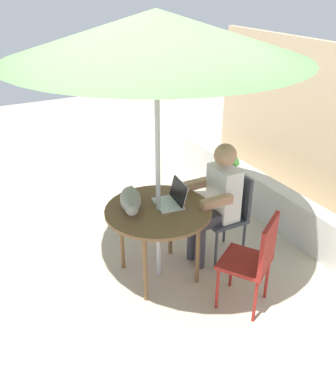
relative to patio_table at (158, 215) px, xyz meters
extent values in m
plane|color=#BCAD93|center=(0.00, 0.00, -0.68)|extent=(14.00, 14.00, 0.00)
cube|color=beige|center=(0.00, 1.64, -0.44)|extent=(4.39, 0.20, 0.49)
cylinder|color=brown|center=(0.00, 0.00, 0.05)|extent=(0.98, 0.98, 0.03)
cylinder|color=brown|center=(0.27, 0.27, -0.32)|extent=(0.04, 0.04, 0.71)
cylinder|color=brown|center=(-0.27, 0.27, -0.32)|extent=(0.04, 0.04, 0.71)
cylinder|color=brown|center=(-0.27, -0.27, -0.32)|extent=(0.04, 0.04, 0.71)
cylinder|color=brown|center=(0.27, -0.27, -0.32)|extent=(0.04, 0.04, 0.71)
cylinder|color=#B7B7BC|center=(0.00, 0.00, 0.44)|extent=(0.04, 0.04, 2.23)
cone|color=#4C723F|center=(0.00, 0.00, 1.57)|extent=(2.38, 2.38, 0.36)
sphere|color=#B7B7BC|center=(0.00, 0.00, 1.58)|extent=(0.06, 0.06, 0.06)
cube|color=#33383F|center=(0.00, 0.72, -0.23)|extent=(0.40, 0.40, 0.04)
cube|color=#33383F|center=(0.00, 0.90, 0.01)|extent=(0.40, 0.04, 0.44)
cylinder|color=#33383F|center=(0.17, 0.89, -0.46)|extent=(0.03, 0.03, 0.43)
cylinder|color=#33383F|center=(-0.17, 0.89, -0.46)|extent=(0.03, 0.03, 0.43)
cylinder|color=#33383F|center=(-0.17, 0.55, -0.46)|extent=(0.03, 0.03, 0.43)
cylinder|color=#33383F|center=(0.17, 0.55, -0.46)|extent=(0.03, 0.03, 0.43)
cube|color=maroon|center=(0.71, 0.47, -0.23)|extent=(0.55, 0.55, 0.04)
cube|color=maroon|center=(0.86, 0.57, 0.01)|extent=(0.25, 0.35, 0.44)
cylinder|color=maroon|center=(0.94, 0.42, -0.46)|extent=(0.03, 0.03, 0.43)
cylinder|color=maroon|center=(0.75, 0.71, -0.46)|extent=(0.03, 0.03, 0.43)
cylinder|color=maroon|center=(0.47, 0.52, -0.46)|extent=(0.03, 0.03, 0.43)
cylinder|color=maroon|center=(0.66, 0.24, -0.46)|extent=(0.03, 0.03, 0.43)
cube|color=white|center=(0.00, 0.72, 0.06)|extent=(0.34, 0.20, 0.54)
sphere|color=tan|center=(0.00, 0.71, 0.46)|extent=(0.22, 0.22, 0.22)
cube|color=#383842|center=(-0.08, 0.57, -0.16)|extent=(0.12, 0.30, 0.12)
cylinder|color=#383842|center=(-0.08, 0.42, -0.45)|extent=(0.10, 0.10, 0.47)
cube|color=#383842|center=(0.08, 0.57, -0.16)|extent=(0.12, 0.30, 0.12)
cylinder|color=#383842|center=(0.08, 0.42, -0.45)|extent=(0.10, 0.10, 0.47)
cube|color=tan|center=(-0.20, 0.50, 0.11)|extent=(0.08, 0.32, 0.08)
cube|color=tan|center=(0.20, 0.50, 0.11)|extent=(0.08, 0.32, 0.08)
cube|color=silver|center=(-0.03, 0.12, 0.07)|extent=(0.32, 0.25, 0.02)
cube|color=black|center=(-0.02, 0.22, 0.18)|extent=(0.30, 0.09, 0.20)
cube|color=silver|center=(-0.02, 0.23, 0.18)|extent=(0.30, 0.09, 0.20)
ellipsoid|color=gray|center=(-0.14, -0.21, 0.15)|extent=(0.44, 0.31, 0.17)
sphere|color=gray|center=(0.07, -0.29, 0.17)|extent=(0.11, 0.11, 0.11)
ellipsoid|color=white|center=(-0.04, -0.25, 0.11)|extent=(0.15, 0.15, 0.09)
cylinder|color=gray|center=(-0.40, -0.09, 0.09)|extent=(0.18, 0.09, 0.04)
cone|color=gray|center=(0.06, -0.31, 0.22)|extent=(0.04, 0.04, 0.03)
cone|color=gray|center=(0.08, -0.26, 0.22)|extent=(0.04, 0.04, 0.03)
cylinder|color=#595654|center=(-1.05, 1.53, -0.55)|extent=(0.26, 0.26, 0.25)
ellipsoid|color=#3D7F33|center=(-1.05, 1.53, -0.25)|extent=(0.33, 0.33, 0.42)
camera|label=1|loc=(2.97, -1.48, 1.97)|focal=39.27mm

